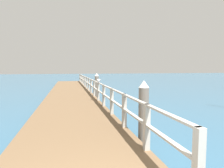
% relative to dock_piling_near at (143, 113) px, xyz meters
% --- Properties ---
extents(pier_deck, '(3.12, 26.00, 0.40)m').
position_rel_dock_piling_near_xyz_m(pier_deck, '(-1.86, 9.52, -0.74)').
color(pier_deck, brown).
rests_on(pier_deck, ground_plane).
extents(pier_railing, '(0.12, 24.52, 1.02)m').
position_rel_dock_piling_near_xyz_m(pier_railing, '(-0.38, 9.52, 0.09)').
color(pier_railing, '#B2ADA3').
rests_on(pier_railing, pier_deck).
extents(dock_piling_near, '(0.29, 0.29, 1.86)m').
position_rel_dock_piling_near_xyz_m(dock_piling_near, '(0.00, 0.00, 0.00)').
color(dock_piling_near, '#6B6056').
rests_on(dock_piling_near, ground_plane).
extents(dock_piling_far, '(0.29, 0.29, 1.86)m').
position_rel_dock_piling_near_xyz_m(dock_piling_far, '(0.00, 8.44, 0.00)').
color(dock_piling_far, '#6B6056').
rests_on(dock_piling_far, ground_plane).
extents(seagull_foreground, '(0.30, 0.42, 0.21)m').
position_rel_dock_piling_near_xyz_m(seagull_foreground, '(-0.38, 5.20, 0.62)').
color(seagull_foreground, white).
rests_on(seagull_foreground, pier_railing).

